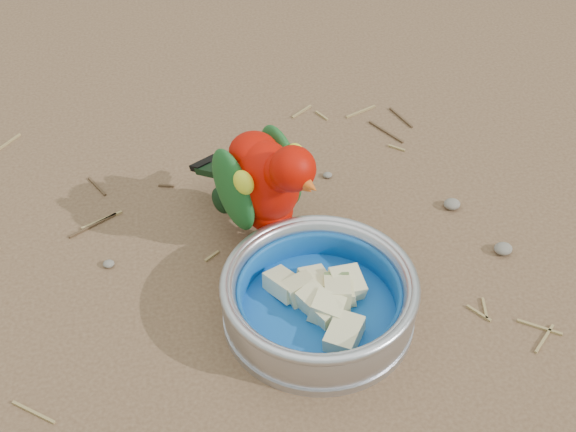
{
  "coord_description": "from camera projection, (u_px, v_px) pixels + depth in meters",
  "views": [
    {
      "loc": [
        -0.12,
        -0.53,
        0.69
      ],
      "look_at": [
        -0.01,
        0.14,
        0.08
      ],
      "focal_mm": 50.0,
      "sensor_mm": 36.0,
      "label": 1
    }
  ],
  "objects": [
    {
      "name": "food_bowl",
      "position": [
        318.0,
        313.0,
        0.89
      ],
      "size": [
        0.21,
        0.21,
        0.02
      ],
      "primitive_type": "cylinder",
      "color": "#B2B2BA",
      "rests_on": "ground"
    },
    {
      "name": "ground",
      "position": [
        317.0,
        353.0,
        0.86
      ],
      "size": [
        60.0,
        60.0,
        0.0
      ],
      "primitive_type": "plane",
      "color": "brown"
    },
    {
      "name": "lory_parrot",
      "position": [
        265.0,
        190.0,
        0.94
      ],
      "size": [
        0.18,
        0.22,
        0.16
      ],
      "primitive_type": null,
      "rotation": [
        0.0,
        0.0,
        -2.62
      ],
      "color": "#AC0A00",
      "rests_on": "ground"
    },
    {
      "name": "bowl_wall",
      "position": [
        319.0,
        295.0,
        0.87
      ],
      "size": [
        0.21,
        0.21,
        0.04
      ],
      "primitive_type": null,
      "color": "#B2B2BA",
      "rests_on": "food_bowl"
    },
    {
      "name": "fruit_wedges",
      "position": [
        319.0,
        300.0,
        0.88
      ],
      "size": [
        0.13,
        0.13,
        0.03
      ],
      "primitive_type": null,
      "color": "beige",
      "rests_on": "food_bowl"
    },
    {
      "name": "ground_debris",
      "position": [
        291.0,
        286.0,
        0.93
      ],
      "size": [
        0.9,
        0.8,
        0.01
      ],
      "primitive_type": null,
      "color": "olive",
      "rests_on": "ground"
    }
  ]
}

